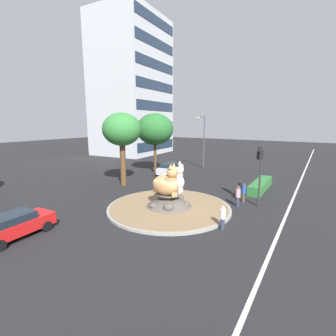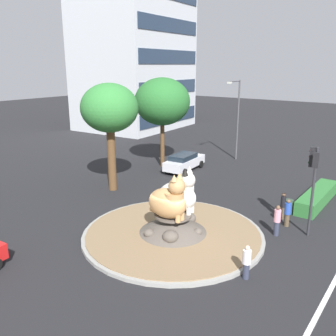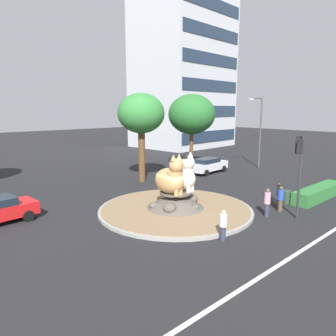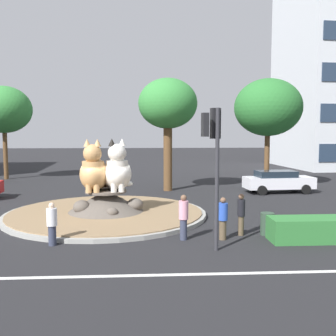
{
  "view_description": "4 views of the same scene",
  "coord_description": "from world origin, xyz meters",
  "views": [
    {
      "loc": [
        -15.96,
        -9.99,
        6.88
      ],
      "look_at": [
        0.27,
        0.27,
        3.25
      ],
      "focal_mm": 26.24,
      "sensor_mm": 36.0,
      "label": 1
    },
    {
      "loc": [
        -14.74,
        -10.6,
        9.03
      ],
      "look_at": [
        1.11,
        1.16,
        3.4
      ],
      "focal_mm": 38.9,
      "sensor_mm": 36.0,
      "label": 2
    },
    {
      "loc": [
        -13.55,
        -14.26,
        6.52
      ],
      "look_at": [
        -0.52,
        0.14,
        2.86
      ],
      "focal_mm": 34.03,
      "sensor_mm": 36.0,
      "label": 3
    },
    {
      "loc": [
        1.93,
        -19.2,
        4.15
      ],
      "look_at": [
        3.03,
        -0.55,
        2.41
      ],
      "focal_mm": 41.88,
      "sensor_mm": 36.0,
      "label": 4
    }
  ],
  "objects": [
    {
      "name": "pedestrian_white_shirt",
      "position": [
        -1.46,
        -4.99,
        0.83
      ],
      "size": [
        0.38,
        0.38,
        1.59
      ],
      "rotation": [
        0.0,
        0.0,
        1.23
      ],
      "color": "#33384C",
      "rests_on": "ground"
    },
    {
      "name": "lane_centreline",
      "position": [
        0.0,
        -8.19,
        0.0
      ],
      "size": [
        112.0,
        0.2,
        0.01
      ],
      "primitive_type": "cube",
      "color": "silver",
      "rests_on": "ground"
    },
    {
      "name": "office_tower",
      "position": [
        25.99,
        25.58,
        14.02
      ],
      "size": [
        15.71,
        13.06,
        28.04
      ],
      "rotation": [
        0.0,
        0.0,
        0.07
      ],
      "color": "silver",
      "rests_on": "ground"
    },
    {
      "name": "hatchback_near_shophouse",
      "position": [
        10.95,
        6.67,
        0.81
      ],
      "size": [
        4.74,
        2.22,
        1.51
      ],
      "rotation": [
        0.0,
        0.0,
        0.08
      ],
      "color": "silver",
      "rests_on": "ground"
    },
    {
      "name": "pedestrian_pink_shirt",
      "position": [
        3.39,
        -4.53,
        0.92
      ],
      "size": [
        0.37,
        0.37,
        1.75
      ],
      "rotation": [
        0.0,
        0.0,
        3.1
      ],
      "color": "#33384C",
      "rests_on": "ground"
    },
    {
      "name": "cat_statue_white",
      "position": [
        0.57,
        -0.01,
        2.21
      ],
      "size": [
        1.59,
        2.57,
        2.54
      ],
      "rotation": [
        0.0,
        0.0,
        -1.48
      ],
      "color": "silver",
      "rests_on": "roundabout_island"
    },
    {
      "name": "roundabout_island",
      "position": [
        0.0,
        -0.0,
        0.38
      ],
      "size": [
        9.85,
        9.85,
        1.28
      ],
      "color": "gray",
      "rests_on": "ground"
    },
    {
      "name": "cat_statue_calico",
      "position": [
        -0.54,
        -0.14,
        2.2
      ],
      "size": [
        1.63,
        2.58,
        2.52
      ],
      "rotation": [
        0.0,
        0.0,
        -1.55
      ],
      "color": "tan",
      "rests_on": "roundabout_island"
    },
    {
      "name": "litter_bin",
      "position": [
        6.83,
        -4.02,
        0.45
      ],
      "size": [
        0.56,
        0.56,
        0.9
      ],
      "color": "#2D4233",
      "rests_on": "ground"
    },
    {
      "name": "clipped_hedge_strip",
      "position": [
        9.69,
        -4.99,
        0.45
      ],
      "size": [
        6.09,
        1.2,
        0.9
      ],
      "primitive_type": "cube",
      "color": "#2D7033",
      "rests_on": "ground"
    },
    {
      "name": "streetlight_arm",
      "position": [
        17.09,
        4.82,
        4.41
      ],
      "size": [
        2.12,
        0.34,
        7.65
      ],
      "rotation": [
        0.0,
        0.0,
        3.06
      ],
      "color": "#4C4C51",
      "rests_on": "ground"
    },
    {
      "name": "ground_plane",
      "position": [
        0.0,
        0.0,
        0.0
      ],
      "size": [
        160.0,
        160.0,
        0.0
      ],
      "primitive_type": "plane",
      "color": "black"
    },
    {
      "name": "pedestrian_blue_shirt",
      "position": [
        4.91,
        -4.58,
        0.86
      ],
      "size": [
        0.37,
        0.37,
        1.64
      ],
      "rotation": [
        0.0,
        0.0,
        4.19
      ],
      "color": "brown",
      "rests_on": "ground"
    },
    {
      "name": "second_tree_near_tower",
      "position": [
        10.88,
        9.04,
        5.87
      ],
      "size": [
        4.89,
        4.89,
        7.98
      ],
      "color": "brown",
      "rests_on": "ground"
    },
    {
      "name": "broadleaf_tree_behind_island",
      "position": [
        3.53,
        8.1,
        5.98
      ],
      "size": [
        4.09,
        4.09,
        7.82
      ],
      "color": "brown",
      "rests_on": "ground"
    },
    {
      "name": "traffic_light_mast",
      "position": [
        4.31,
        -5.86,
        3.63
      ],
      "size": [
        0.71,
        0.62,
        4.96
      ],
      "rotation": [
        0.0,
        0.0,
        1.75
      ],
      "color": "#2D2D33",
      "rests_on": "ground"
    },
    {
      "name": "pedestrian_black_shirt",
      "position": [
        5.76,
        -4.01,
        0.91
      ],
      "size": [
        0.3,
        0.3,
        1.69
      ],
      "rotation": [
        0.0,
        0.0,
        1.08
      ],
      "color": "brown",
      "rests_on": "ground"
    }
  ]
}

